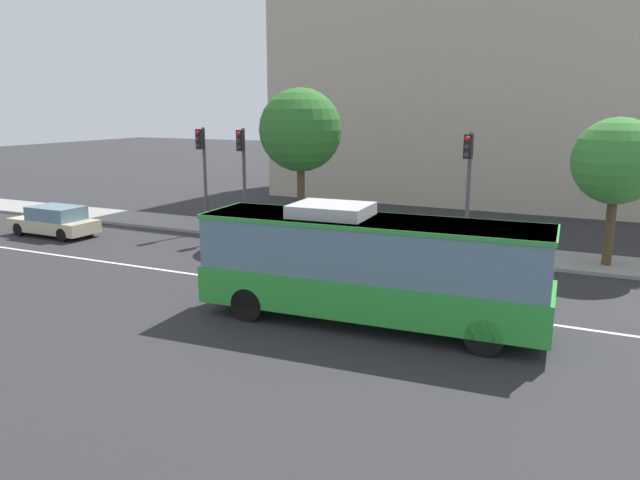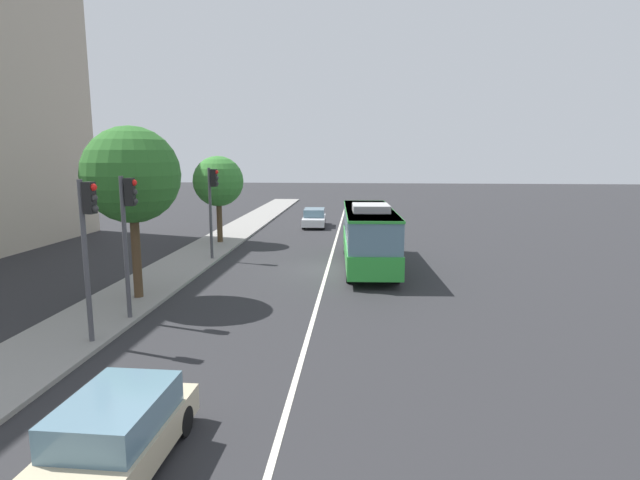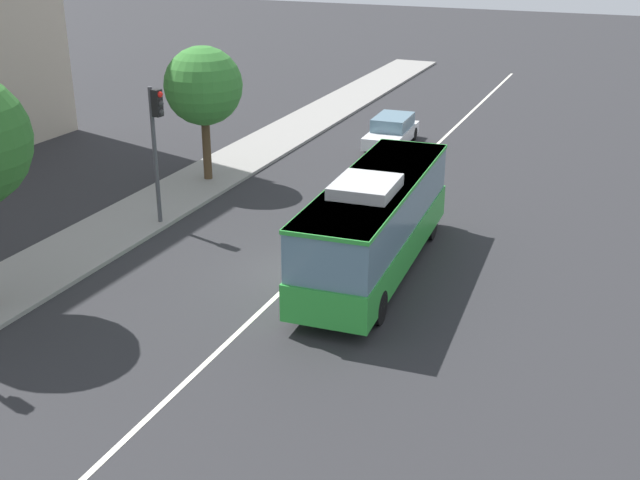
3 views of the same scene
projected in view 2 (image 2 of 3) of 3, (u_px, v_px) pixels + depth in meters
The scene contains 11 objects.
ground_plane at pixel (327, 270), 26.34m from camera, with size 160.00×160.00×0.00m, color #28282B.
sidewalk_kerb at pixel (180, 266), 26.94m from camera, with size 80.00×3.21×0.14m, color gray.
lane_centre_line at pixel (327, 270), 26.34m from camera, with size 76.00×0.16×0.01m, color silver.
transit_bus at pixel (369, 233), 26.79m from camera, with size 10.11×2.99×3.46m.
sedan_white at pixel (314, 218), 42.03m from camera, with size 4.58×2.00×1.46m.
sedan_beige at pixel (113, 438), 9.44m from camera, with size 4.54×1.90×1.46m.
traffic_light_near_corner at pixel (88, 234), 15.38m from camera, with size 0.34×0.62×5.20m.
traffic_light_mid_block at pixel (128, 223), 17.72m from camera, with size 0.35×0.62×5.20m.
traffic_light_far_corner at pixel (212, 198), 28.07m from camera, with size 0.34×0.62×5.20m.
street_tree_kerbside_left at pixel (218, 182), 33.29m from camera, with size 3.30×3.30×5.83m.
street_tree_kerbside_centre at pixel (131, 175), 20.08m from camera, with size 3.84×3.84×7.05m.
Camera 2 is at (-25.66, -1.65, 5.95)m, focal length 28.48 mm.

